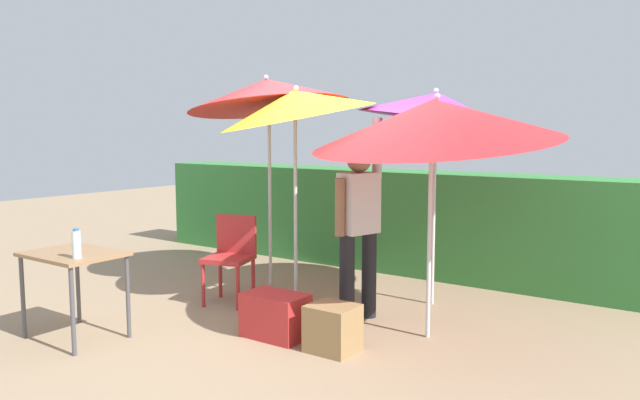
# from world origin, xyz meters

# --- Properties ---
(ground_plane) EXTENTS (24.00, 24.00, 0.00)m
(ground_plane) POSITION_xyz_m (0.00, 0.00, 0.00)
(ground_plane) COLOR #9E8466
(hedge_row) EXTENTS (8.00, 0.70, 1.26)m
(hedge_row) POSITION_xyz_m (0.00, 2.40, 0.63)
(hedge_row) COLOR #38843D
(hedge_row) RESTS_ON ground_plane
(umbrella_rainbow) EXTENTS (1.56, 1.55, 2.27)m
(umbrella_rainbow) POSITION_xyz_m (0.77, 1.20, 2.00)
(umbrella_rainbow) COLOR silver
(umbrella_rainbow) RESTS_ON ground_plane
(umbrella_orange) EXTENTS (1.62, 1.59, 2.37)m
(umbrella_orange) POSITION_xyz_m (-0.35, 0.38, 2.02)
(umbrella_orange) COLOR silver
(umbrella_orange) RESTS_ON ground_plane
(umbrella_yellow) EXTENTS (1.83, 1.81, 2.46)m
(umbrella_yellow) POSITION_xyz_m (-1.08, 0.83, 2.17)
(umbrella_yellow) COLOR silver
(umbrella_yellow) RESTS_ON ground_plane
(umbrella_navy) EXTENTS (2.07, 2.09, 2.16)m
(umbrella_navy) POSITION_xyz_m (1.20, 0.22, 1.84)
(umbrella_navy) COLOR silver
(umbrella_navy) RESTS_ON ground_plane
(person_vendor) EXTENTS (0.31, 0.55, 1.88)m
(person_vendor) POSITION_xyz_m (0.43, 0.30, 0.93)
(person_vendor) COLOR black
(person_vendor) RESTS_ON ground_plane
(chair_plastic) EXTENTS (0.55, 0.55, 0.89)m
(chair_plastic) POSITION_xyz_m (-0.95, 0.07, 0.51)
(chair_plastic) COLOR #B72D2D
(chair_plastic) RESTS_ON ground_plane
(cooler_box) EXTENTS (0.54, 0.34, 0.38)m
(cooler_box) POSITION_xyz_m (0.11, -0.52, 0.19)
(cooler_box) COLOR red
(cooler_box) RESTS_ON ground_plane
(crate_cardboard) EXTENTS (0.38, 0.33, 0.38)m
(crate_cardboard) POSITION_xyz_m (0.69, -0.52, 0.19)
(crate_cardboard) COLOR #9E7A4C
(crate_cardboard) RESTS_ON ground_plane
(folding_table) EXTENTS (0.80, 0.60, 0.74)m
(folding_table) POSITION_xyz_m (-1.28, -1.50, 0.65)
(folding_table) COLOR #4C4C51
(folding_table) RESTS_ON ground_plane
(bottle_water) EXTENTS (0.07, 0.07, 0.24)m
(bottle_water) POSITION_xyz_m (-1.04, -1.62, 0.85)
(bottle_water) COLOR silver
(bottle_water) RESTS_ON folding_table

